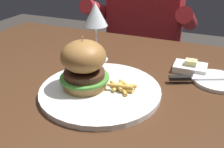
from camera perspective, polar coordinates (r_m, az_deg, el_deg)
dining_table at (r=0.77m, az=-2.93°, el=-7.17°), size 1.20×0.81×0.74m
main_plate at (r=0.64m, az=-2.69°, el=-3.75°), size 0.31×0.31×0.01m
burger_sandwich at (r=0.62m, az=-6.71°, el=2.24°), size 0.13×0.13×0.13m
fries_pile at (r=0.63m, az=2.24°, el=-2.87°), size 0.07×0.06×0.02m
wine_glass at (r=0.79m, az=-3.78°, el=12.89°), size 0.08×0.08×0.19m
bread_plate at (r=0.75m, az=22.90°, el=-1.44°), size 0.13×0.13×0.01m
table_knife at (r=0.73m, az=19.41°, el=-0.91°), size 0.20×0.10×0.01m
butter_dish at (r=0.79m, az=17.44°, el=1.47°), size 0.10×0.07×0.04m
diner_person at (r=1.39m, az=7.18°, el=5.16°), size 0.51×0.36×1.18m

